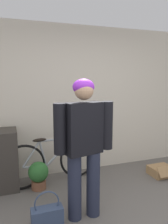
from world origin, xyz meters
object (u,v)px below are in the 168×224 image
object	(u,v)px
bicycle	(53,160)
potted_plant	(38,174)
person	(84,141)
cardboard_box	(161,171)
handbag	(47,217)

from	to	relation	value
bicycle	potted_plant	xyz separation A→B (m)	(-0.25, -0.12, -0.15)
person	potted_plant	xyz separation A→B (m)	(-0.43, 0.88, -0.73)
bicycle	potted_plant	size ratio (longest dim) A/B	3.87
person	cardboard_box	distance (m)	2.00
potted_plant	bicycle	bearing A→B (deg)	26.21
person	potted_plant	world-z (taller)	person
person	cardboard_box	bearing A→B (deg)	8.95
potted_plant	person	bearing A→B (deg)	-63.75
bicycle	handbag	size ratio (longest dim) A/B	3.60
bicycle	cardboard_box	xyz separation A→B (m)	(1.86, -0.37, -0.31)
handbag	potted_plant	xyz separation A→B (m)	(0.04, 0.96, 0.09)
cardboard_box	potted_plant	size ratio (longest dim) A/B	0.92
bicycle	person	bearing A→B (deg)	-88.35
cardboard_box	potted_plant	bearing A→B (deg)	173.48
cardboard_box	person	bearing A→B (deg)	-159.17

